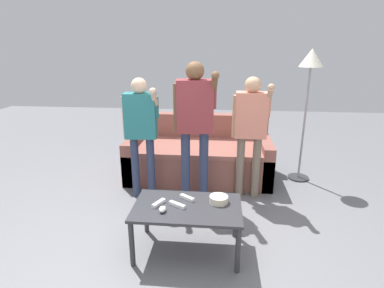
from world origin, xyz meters
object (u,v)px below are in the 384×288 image
at_px(game_remote_nunchuk, 163,209).
at_px(game_remote_wand_far, 187,198).
at_px(coffee_table, 187,212).
at_px(game_remote_wand_spare, 159,203).
at_px(snack_bowl, 219,199).
at_px(couch, 199,156).
at_px(player_left, 141,125).
at_px(player_center, 195,117).
at_px(player_right, 251,124).
at_px(game_remote_wand_near, 177,205).
at_px(floor_lamp, 310,71).

relative_size(game_remote_nunchuk, game_remote_wand_far, 0.63).
xyz_separation_m(coffee_table, game_remote_wand_spare, (-0.25, 0.00, 0.07)).
height_order(snack_bowl, game_remote_wand_spare, snack_bowl).
distance_m(couch, game_remote_nunchuk, 1.81).
bearing_deg(game_remote_wand_spare, couch, 82.27).
distance_m(player_left, player_center, 0.62).
xyz_separation_m(snack_bowl, game_remote_wand_spare, (-0.51, -0.09, -0.01)).
bearing_deg(snack_bowl, game_remote_wand_spare, -170.09).
height_order(game_remote_nunchuk, game_remote_wand_spare, game_remote_nunchuk).
distance_m(coffee_table, player_center, 1.14).
bearing_deg(game_remote_wand_spare, player_right, 52.44).
relative_size(player_center, game_remote_wand_far, 11.27).
bearing_deg(coffee_table, game_remote_wand_near, -171.81).
bearing_deg(floor_lamp, game_remote_wand_spare, -133.33).
height_order(coffee_table, floor_lamp, floor_lamp).
bearing_deg(player_left, couch, 48.71).
bearing_deg(game_remote_nunchuk, player_left, 111.82).
xyz_separation_m(couch, game_remote_wand_near, (-0.07, -1.69, 0.17)).
relative_size(floor_lamp, game_remote_wand_spare, 11.52).
relative_size(snack_bowl, floor_lamp, 0.10).
bearing_deg(couch, player_right, -42.83).
height_order(game_remote_nunchuk, game_remote_wand_far, game_remote_nunchuk).
bearing_deg(coffee_table, player_left, 122.67).
distance_m(player_left, player_right, 1.24).
bearing_deg(game_remote_wand_spare, floor_lamp, 46.67).
height_order(game_remote_nunchuk, player_left, player_left).
bearing_deg(game_remote_wand_far, couch, 90.16).
relative_size(game_remote_nunchuk, player_right, 0.06).
xyz_separation_m(game_remote_nunchuk, game_remote_wand_far, (0.18, 0.23, -0.01)).
distance_m(player_right, game_remote_wand_spare, 1.46).
bearing_deg(game_remote_wand_spare, coffee_table, -0.36).
height_order(snack_bowl, player_center, player_center).
distance_m(game_remote_nunchuk, player_left, 1.25).
bearing_deg(player_center, snack_bowl, -71.84).
bearing_deg(game_remote_nunchuk, game_remote_wand_far, 52.26).
bearing_deg(coffee_table, game_remote_wand_spare, 179.64).
bearing_deg(game_remote_wand_near, game_remote_nunchuk, -137.87).
height_order(player_center, player_right, player_center).
distance_m(couch, game_remote_wand_spare, 1.70).
relative_size(couch, game_remote_wand_spare, 12.78).
relative_size(player_right, game_remote_wand_near, 9.25).
relative_size(coffee_table, game_remote_nunchuk, 10.48).
bearing_deg(player_left, player_right, 5.62).
height_order(couch, coffee_table, couch).
distance_m(snack_bowl, player_left, 1.33).
xyz_separation_m(couch, game_remote_wand_spare, (-0.23, -1.68, 0.17)).
relative_size(couch, floor_lamp, 1.11).
height_order(game_remote_wand_far, game_remote_wand_spare, same).
distance_m(snack_bowl, floor_lamp, 2.16).
height_order(floor_lamp, player_right, floor_lamp).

